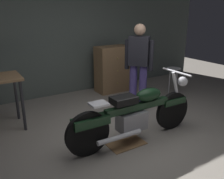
{
  "coord_description": "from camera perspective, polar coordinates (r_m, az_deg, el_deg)",
  "views": [
    {
      "loc": [
        -2.01,
        -2.56,
        1.91
      ],
      "look_at": [
        0.0,
        0.7,
        0.65
      ],
      "focal_mm": 38.84,
      "sensor_mm": 36.0,
      "label": 1
    }
  ],
  "objects": [
    {
      "name": "motorcycle",
      "position": [
        3.64,
        5.59,
        -5.55
      ],
      "size": [
        2.19,
        0.6,
        1.0
      ],
      "rotation": [
        0.0,
        0.0,
        -0.02
      ],
      "color": "black",
      "rests_on": "ground_plane"
    },
    {
      "name": "back_wall",
      "position": [
        5.74,
        -11.52,
        14.26
      ],
      "size": [
        8.0,
        0.12,
        3.1
      ],
      "primitive_type": "cube",
      "color": "#56605B",
      "rests_on": "ground_plane"
    },
    {
      "name": "ground_plane",
      "position": [
        3.78,
        5.67,
        -12.3
      ],
      "size": [
        12.0,
        12.0,
        0.0
      ],
      "primitive_type": "plane",
      "color": "gray"
    },
    {
      "name": "drip_tray",
      "position": [
        3.75,
        3.04,
        -12.37
      ],
      "size": [
        0.56,
        0.4,
        0.01
      ],
      "primitive_type": "cube",
      "color": "olive",
      "rests_on": "ground_plane"
    },
    {
      "name": "shop_stool",
      "position": [
        5.81,
        14.24,
        3.56
      ],
      "size": [
        0.32,
        0.32,
        0.64
      ],
      "color": "#B2B2B7",
      "rests_on": "ground_plane"
    },
    {
      "name": "person_standing",
      "position": [
        4.79,
        6.3,
        6.21
      ],
      "size": [
        0.41,
        0.47,
        1.67
      ],
      "rotation": [
        0.0,
        0.0,
        2.24
      ],
      "color": "#56499A",
      "rests_on": "ground_plane"
    },
    {
      "name": "wooden_dresser",
      "position": [
        5.88,
        0.14,
        4.84
      ],
      "size": [
        0.8,
        0.47,
        1.1
      ],
      "color": "#99724C",
      "rests_on": "ground_plane"
    }
  ]
}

